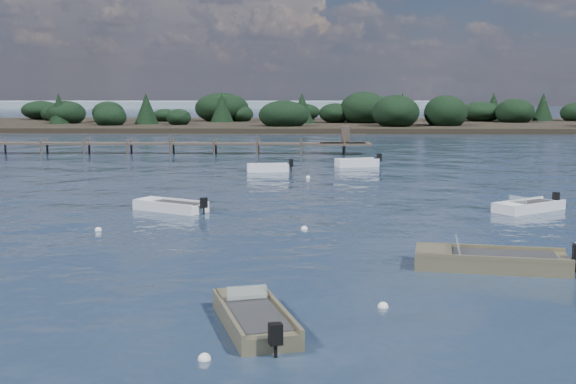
{
  "coord_description": "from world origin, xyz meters",
  "views": [
    {
      "loc": [
        -0.2,
        -23.21,
        6.28
      ],
      "look_at": [
        -0.97,
        14.0,
        1.0
      ],
      "focal_mm": 45.0,
      "sensor_mm": 36.0,
      "label": 1
    }
  ],
  "objects_px": {
    "dinghy_mid_grey": "(171,208)",
    "jetty": "(86,144)",
    "dinghy_mid_white_a": "(490,263)",
    "dinghy_near_olive": "(254,321)",
    "tender_far_white": "(268,169)",
    "tender_far_grey_b": "(357,164)",
    "dinghy_mid_white_b": "(528,208)"
  },
  "relations": [
    {
      "from": "dinghy_mid_white_b",
      "to": "dinghy_near_olive",
      "type": "distance_m",
      "value": 22.99
    },
    {
      "from": "tender_far_white",
      "to": "tender_far_grey_b",
      "type": "distance_m",
      "value": 8.15
    },
    {
      "from": "dinghy_mid_grey",
      "to": "dinghy_mid_white_a",
      "type": "bearing_deg",
      "value": -41.52
    },
    {
      "from": "dinghy_near_olive",
      "to": "jetty",
      "type": "xyz_separation_m",
      "value": [
        -20.25,
        52.63,
        0.84
      ]
    },
    {
      "from": "tender_far_grey_b",
      "to": "dinghy_near_olive",
      "type": "bearing_deg",
      "value": -98.04
    },
    {
      "from": "dinghy_mid_white_a",
      "to": "dinghy_near_olive",
      "type": "bearing_deg",
      "value": -140.55
    },
    {
      "from": "tender_far_white",
      "to": "dinghy_mid_grey",
      "type": "xyz_separation_m",
      "value": [
        -4.22,
        -18.33,
        -0.03
      ]
    },
    {
      "from": "dinghy_mid_white_a",
      "to": "dinghy_mid_white_b",
      "type": "distance_m",
      "value": 13.37
    },
    {
      "from": "dinghy_near_olive",
      "to": "tender_far_grey_b",
      "type": "height_order",
      "value": "tender_far_grey_b"
    },
    {
      "from": "dinghy_mid_white_a",
      "to": "jetty",
      "type": "distance_m",
      "value": 54.04
    },
    {
      "from": "tender_far_grey_b",
      "to": "dinghy_mid_grey",
      "type": "height_order",
      "value": "tender_far_grey_b"
    },
    {
      "from": "dinghy_mid_white_a",
      "to": "tender_far_white",
      "type": "bearing_deg",
      "value": 107.17
    },
    {
      "from": "tender_far_white",
      "to": "dinghy_mid_white_b",
      "type": "relative_size",
      "value": 0.86
    },
    {
      "from": "dinghy_mid_white_a",
      "to": "tender_far_white",
      "type": "distance_m",
      "value": 31.79
    },
    {
      "from": "dinghy_mid_white_a",
      "to": "tender_far_grey_b",
      "type": "bearing_deg",
      "value": 93.68
    },
    {
      "from": "dinghy_mid_white_b",
      "to": "dinghy_near_olive",
      "type": "relative_size",
      "value": 0.91
    },
    {
      "from": "tender_far_white",
      "to": "dinghy_mid_white_b",
      "type": "distance_m",
      "value": 23.16
    },
    {
      "from": "tender_far_grey_b",
      "to": "tender_far_white",
      "type": "bearing_deg",
      "value": -151.81
    },
    {
      "from": "dinghy_mid_white_b",
      "to": "tender_far_grey_b",
      "type": "height_order",
      "value": "tender_far_grey_b"
    },
    {
      "from": "dinghy_mid_grey",
      "to": "jetty",
      "type": "distance_m",
      "value": 37.05
    },
    {
      "from": "tender_far_white",
      "to": "jetty",
      "type": "xyz_separation_m",
      "value": [
        -18.83,
        15.72,
        0.81
      ]
    },
    {
      "from": "tender_far_white",
      "to": "tender_far_grey_b",
      "type": "bearing_deg",
      "value": 28.19
    },
    {
      "from": "dinghy_mid_grey",
      "to": "jetty",
      "type": "relative_size",
      "value": 0.06
    },
    {
      "from": "dinghy_near_olive",
      "to": "dinghy_mid_grey",
      "type": "bearing_deg",
      "value": 106.89
    },
    {
      "from": "tender_far_white",
      "to": "tender_far_grey_b",
      "type": "xyz_separation_m",
      "value": [
        7.18,
        3.85,
        0.01
      ]
    },
    {
      "from": "dinghy_mid_white_b",
      "to": "tender_far_grey_b",
      "type": "bearing_deg",
      "value": 108.57
    },
    {
      "from": "dinghy_mid_white_b",
      "to": "jetty",
      "type": "relative_size",
      "value": 0.07
    },
    {
      "from": "tender_far_white",
      "to": "dinghy_mid_grey",
      "type": "distance_m",
      "value": 18.81
    },
    {
      "from": "tender_far_white",
      "to": "dinghy_near_olive",
      "type": "bearing_deg",
      "value": -87.79
    },
    {
      "from": "tender_far_white",
      "to": "jetty",
      "type": "distance_m",
      "value": 24.54
    },
    {
      "from": "dinghy_mid_white_a",
      "to": "dinghy_mid_white_b",
      "type": "bearing_deg",
      "value": 67.34
    },
    {
      "from": "dinghy_mid_white_a",
      "to": "dinghy_mid_grey",
      "type": "bearing_deg",
      "value": 138.48
    }
  ]
}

